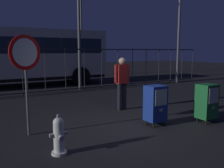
# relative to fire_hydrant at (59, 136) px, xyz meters

# --- Properties ---
(ground_plane) EXTENTS (60.00, 60.00, 0.00)m
(ground_plane) POSITION_rel_fire_hydrant_xyz_m (2.01, 0.77, -0.35)
(ground_plane) COLOR black
(fire_hydrant) EXTENTS (0.33, 0.32, 0.75)m
(fire_hydrant) POSITION_rel_fire_hydrant_xyz_m (0.00, 0.00, 0.00)
(fire_hydrant) COLOR silver
(fire_hydrant) RESTS_ON ground_plane
(newspaper_box_primary) EXTENTS (0.48, 0.42, 1.02)m
(newspaper_box_primary) POSITION_rel_fire_hydrant_xyz_m (3.99, -0.08, 0.22)
(newspaper_box_primary) COLOR black
(newspaper_box_primary) RESTS_ON ground_plane
(newspaper_box_secondary) EXTENTS (0.48, 0.42, 1.02)m
(newspaper_box_secondary) POSITION_rel_fire_hydrant_xyz_m (2.67, 0.43, 0.22)
(newspaper_box_secondary) COLOR black
(newspaper_box_secondary) RESTS_ON ground_plane
(stop_sign) EXTENTS (0.71, 0.31, 2.23)m
(stop_sign) POSITION_rel_fire_hydrant_xyz_m (-0.26, 1.32, 1.25)
(stop_sign) COLOR #4C4F54
(stop_sign) RESTS_ON ground_plane
(pedestrian) EXTENTS (0.55, 0.22, 1.67)m
(pedestrian) POSITION_rel_fire_hydrant_xyz_m (2.83, 2.22, 0.60)
(pedestrian) COLOR black
(pedestrian) RESTS_ON ground_plane
(fence_barrier) EXTENTS (18.03, 0.04, 2.00)m
(fence_barrier) POSITION_rel_fire_hydrant_xyz_m (2.01, 6.45, 0.67)
(fence_barrier) COLOR #2D2D33
(fence_barrier) RESTS_ON ground_plane
(bus_near) EXTENTS (10.58, 3.06, 3.00)m
(bus_near) POSITION_rel_fire_hydrant_xyz_m (0.33, 9.45, 1.36)
(bus_near) COLOR beige
(bus_near) RESTS_ON ground_plane
(street_light_near_left) EXTENTS (0.32, 0.32, 8.16)m
(street_light_near_left) POSITION_rel_fire_hydrant_xyz_m (6.05, 12.69, 4.31)
(street_light_near_left) COLOR #4C4F54
(street_light_near_left) RESTS_ON ground_plane
(street_light_near_right) EXTENTS (0.32, 0.32, 7.35)m
(street_light_near_right) POSITION_rel_fire_hydrant_xyz_m (9.32, 6.10, 3.89)
(street_light_near_right) COLOR #4C4F54
(street_light_near_right) RESTS_ON ground_plane
(street_light_far_left) EXTENTS (0.32, 0.32, 6.75)m
(street_light_far_left) POSITION_rel_fire_hydrant_xyz_m (3.33, 6.76, 3.58)
(street_light_far_left) COLOR #4C4F54
(street_light_far_left) RESTS_ON ground_plane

